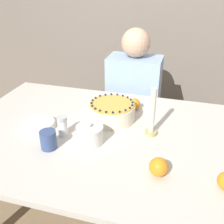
{
  "coord_description": "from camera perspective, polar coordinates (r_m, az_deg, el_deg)",
  "views": [
    {
      "loc": [
        0.35,
        -1.13,
        1.54
      ],
      "look_at": [
        -0.01,
        0.16,
        0.82
      ],
      "focal_mm": 42.0,
      "sensor_mm": 36.0,
      "label": 1
    }
  ],
  "objects": [
    {
      "name": "sugar_bowl",
      "position": [
        1.32,
        -4.86,
        -4.88
      ],
      "size": [
        0.14,
        0.14,
        0.12
      ],
      "color": "white",
      "rests_on": "dining_table"
    },
    {
      "name": "candle",
      "position": [
        1.37,
        8.71,
        -0.97
      ],
      "size": [
        0.06,
        0.06,
        0.27
      ],
      "color": "tan",
      "rests_on": "dining_table"
    },
    {
      "name": "orange_fruit_0",
      "position": [
        1.65,
        4.91,
        1.76
      ],
      "size": [
        0.07,
        0.07,
        0.07
      ],
      "color": "orange",
      "rests_on": "dining_table"
    },
    {
      "name": "cup",
      "position": [
        1.31,
        -13.68,
        -5.9
      ],
      "size": [
        0.08,
        0.08,
        0.09
      ],
      "color": "#384C7F",
      "rests_on": "dining_table"
    },
    {
      "name": "sugar_shaker",
      "position": [
        1.39,
        -10.71,
        -3.03
      ],
      "size": [
        0.05,
        0.05,
        0.11
      ],
      "color": "white",
      "rests_on": "dining_table"
    },
    {
      "name": "person_man_blue_shirt",
      "position": [
        2.16,
        4.65,
        -0.13
      ],
      "size": [
        0.4,
        0.34,
        1.2
      ],
      "rotation": [
        0.0,
        0.0,
        3.14
      ],
      "color": "#595960",
      "rests_on": "ground_plane"
    },
    {
      "name": "wall_behind",
      "position": [
        2.57,
        8.56,
        22.51
      ],
      "size": [
        8.0,
        0.05,
        2.6
      ],
      "color": "slate",
      "rests_on": "ground_plane"
    },
    {
      "name": "dining_table",
      "position": [
        1.47,
        -1.18,
        -7.91
      ],
      "size": [
        1.66,
        1.07,
        0.77
      ],
      "color": "beige",
      "rests_on": "ground_plane"
    },
    {
      "name": "orange_fruit_1",
      "position": [
        1.14,
        10.11,
        -11.68
      ],
      "size": [
        0.08,
        0.08,
        0.08
      ],
      "color": "orange",
      "rests_on": "dining_table"
    },
    {
      "name": "plate_stack",
      "position": [
        1.52,
        -15.77,
        -2.61
      ],
      "size": [
        0.18,
        0.18,
        0.03
      ],
      "color": "white",
      "rests_on": "dining_table"
    },
    {
      "name": "cake",
      "position": [
        1.52,
        0.0,
        0.13
      ],
      "size": [
        0.27,
        0.27,
        0.11
      ],
      "color": "#EFE5CC",
      "rests_on": "dining_table"
    }
  ]
}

